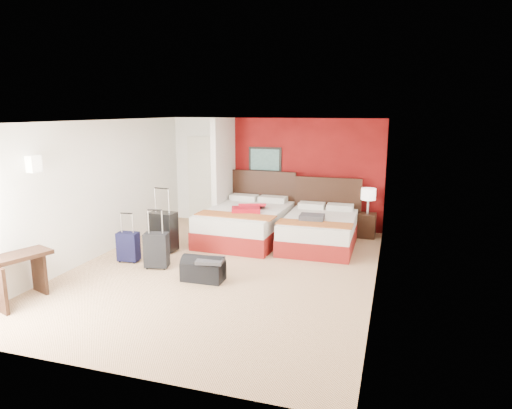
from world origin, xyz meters
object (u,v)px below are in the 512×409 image
at_px(bed_right, 319,232).
at_px(nightstand, 367,225).
at_px(bed_left, 246,224).
at_px(suitcase_charcoal, 157,252).
at_px(table_lamp, 368,201).
at_px(suitcase_black, 163,233).
at_px(suitcase_navy, 128,248).
at_px(desk, 20,278).
at_px(red_suitcase_open, 249,208).
at_px(duffel_bag, 203,270).

relative_size(bed_right, nightstand, 3.84).
bearing_deg(bed_left, suitcase_charcoal, -110.76).
xyz_separation_m(table_lamp, suitcase_black, (-3.66, -2.20, -0.41)).
height_order(suitcase_navy, desk, desk).
bearing_deg(table_lamp, red_suitcase_open, -155.52).
xyz_separation_m(suitcase_black, duffel_bag, (1.34, -1.17, -0.20)).
height_order(bed_right, table_lamp, table_lamp).
relative_size(bed_left, desk, 2.60).
bearing_deg(red_suitcase_open, table_lamp, 5.46).
relative_size(table_lamp, desk, 0.64).
bearing_deg(duffel_bag, suitcase_navy, 163.98).
xyz_separation_m(bed_right, suitcase_charcoal, (-2.45, -2.12, -0.00)).
xyz_separation_m(nightstand, desk, (-4.45, -4.89, 0.10)).
bearing_deg(table_lamp, bed_left, -158.46).
distance_m(bed_left, red_suitcase_open, 0.40).
bearing_deg(suitcase_black, desk, -101.80).
height_order(red_suitcase_open, suitcase_navy, red_suitcase_open).
bearing_deg(nightstand, desk, -131.59).
bearing_deg(suitcase_navy, red_suitcase_open, 43.63).
distance_m(red_suitcase_open, suitcase_navy, 2.54).
bearing_deg(suitcase_black, bed_right, 28.82).
relative_size(table_lamp, suitcase_charcoal, 0.93).
bearing_deg(suitcase_black, red_suitcase_open, 45.10).
height_order(bed_left, suitcase_navy, bed_left).
distance_m(suitcase_black, duffel_bag, 1.79).
distance_m(red_suitcase_open, desk, 4.41).
distance_m(nightstand, table_lamp, 0.53).
height_order(table_lamp, suitcase_charcoal, table_lamp).
distance_m(nightstand, suitcase_charcoal, 4.52).
xyz_separation_m(suitcase_navy, desk, (-0.48, -1.97, 0.10)).
distance_m(bed_left, duffel_bag, 2.43).
bearing_deg(table_lamp, suitcase_navy, -143.60).
bearing_deg(table_lamp, desk, -132.29).
height_order(bed_left, suitcase_black, suitcase_black).
relative_size(suitcase_navy, desk, 0.60).
xyz_separation_m(bed_left, red_suitcase_open, (0.10, -0.10, 0.38)).
distance_m(suitcase_charcoal, desk, 2.15).
xyz_separation_m(suitcase_charcoal, suitcase_navy, (-0.65, 0.14, -0.04)).
relative_size(table_lamp, suitcase_black, 0.73).
height_order(nightstand, suitcase_charcoal, suitcase_charcoal).
bearing_deg(bed_right, suitcase_charcoal, -139.78).
height_order(bed_left, duffel_bag, bed_left).
relative_size(nightstand, suitcase_black, 0.69).
distance_m(table_lamp, duffel_bag, 4.14).
xyz_separation_m(bed_right, suitcase_black, (-2.79, -1.25, 0.08)).
height_order(bed_right, suitcase_charcoal, bed_right).
height_order(bed_right, nightstand, bed_right).
xyz_separation_m(suitcase_black, suitcase_charcoal, (0.34, -0.86, -0.08)).
bearing_deg(nightstand, red_suitcase_open, -154.82).
relative_size(suitcase_charcoal, suitcase_navy, 1.15).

